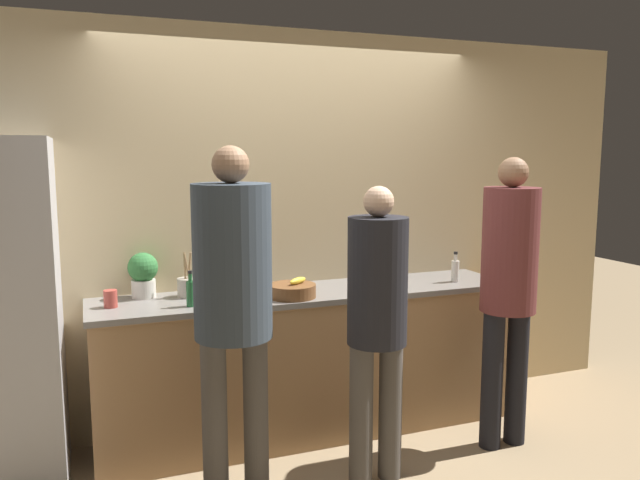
{
  "coord_description": "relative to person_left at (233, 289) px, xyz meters",
  "views": [
    {
      "loc": [
        -1.31,
        -3.32,
        1.81
      ],
      "look_at": [
        0.0,
        0.14,
        1.29
      ],
      "focal_mm": 35.0,
      "sensor_mm": 36.0,
      "label": 1
    }
  ],
  "objects": [
    {
      "name": "ground_plane",
      "position": [
        0.64,
        0.31,
        -1.13
      ],
      "size": [
        14.0,
        14.0,
        0.0
      ],
      "primitive_type": "plane",
      "color": "#9E8460"
    },
    {
      "name": "utensil_crock",
      "position": [
        -0.11,
        0.74,
        -0.13
      ],
      "size": [
        0.13,
        0.13,
        0.27
      ],
      "color": "#ADA393",
      "rests_on": "counter"
    },
    {
      "name": "fruit_bowl",
      "position": [
        0.48,
        0.5,
        -0.15
      ],
      "size": [
        0.29,
        0.29,
        0.12
      ],
      "color": "brown",
      "rests_on": "counter"
    },
    {
      "name": "potted_plant",
      "position": [
        -0.36,
        0.82,
        -0.05
      ],
      "size": [
        0.18,
        0.18,
        0.27
      ],
      "color": "beige",
      "rests_on": "counter"
    },
    {
      "name": "bottle_clear",
      "position": [
        1.65,
        0.55,
        -0.11
      ],
      "size": [
        0.05,
        0.05,
        0.21
      ],
      "color": "silver",
      "rests_on": "counter"
    },
    {
      "name": "person_center",
      "position": [
        0.77,
        -0.07,
        -0.18
      ],
      "size": [
        0.32,
        0.32,
        1.64
      ],
      "color": "#4C4742",
      "rests_on": "ground_plane"
    },
    {
      "name": "bottle_green",
      "position": [
        -0.13,
        0.49,
        -0.11
      ],
      "size": [
        0.05,
        0.05,
        0.21
      ],
      "color": "#236033",
      "rests_on": "counter"
    },
    {
      "name": "person_left",
      "position": [
        0.0,
        0.0,
        0.0
      ],
      "size": [
        0.39,
        0.39,
        1.84
      ],
      "color": "#4C4742",
      "rests_on": "ground_plane"
    },
    {
      "name": "person_right",
      "position": [
        1.7,
        0.03,
        -0.08
      ],
      "size": [
        0.33,
        0.33,
        1.78
      ],
      "color": "black",
      "rests_on": "ground_plane"
    },
    {
      "name": "wall_back",
      "position": [
        0.64,
        0.95,
        0.17
      ],
      "size": [
        5.2,
        0.06,
        2.6
      ],
      "color": "#D6BC8C",
      "rests_on": "ground_plane"
    },
    {
      "name": "cup_red",
      "position": [
        -0.56,
        0.63,
        -0.14
      ],
      "size": [
        0.08,
        0.08,
        0.1
      ],
      "color": "#A33D33",
      "rests_on": "counter"
    },
    {
      "name": "counter",
      "position": [
        0.64,
        0.66,
        -0.66
      ],
      "size": [
        2.7,
        0.62,
        0.94
      ],
      "color": "#9E754C",
      "rests_on": "ground_plane"
    }
  ]
}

